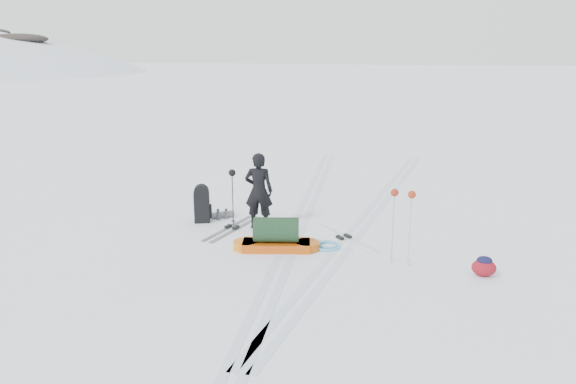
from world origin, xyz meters
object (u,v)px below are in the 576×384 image
(pulk_sled, at_px, (276,237))
(skier, at_px, (259,191))
(expedition_rucksack, at_px, (205,204))
(ski_poles_black, at_px, (232,180))

(pulk_sled, bearing_deg, skier, 108.22)
(expedition_rucksack, bearing_deg, pulk_sled, -52.42)
(expedition_rucksack, bearing_deg, skier, -24.78)
(pulk_sled, relative_size, ski_poles_black, 1.38)
(expedition_rucksack, xyz_separation_m, ski_poles_black, (0.69, -0.11, 0.62))
(expedition_rucksack, bearing_deg, ski_poles_black, -26.94)
(pulk_sled, height_order, expedition_rucksack, expedition_rucksack)
(ski_poles_black, bearing_deg, skier, 12.82)
(pulk_sled, bearing_deg, expedition_rucksack, 134.29)
(pulk_sled, bearing_deg, ski_poles_black, 124.48)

